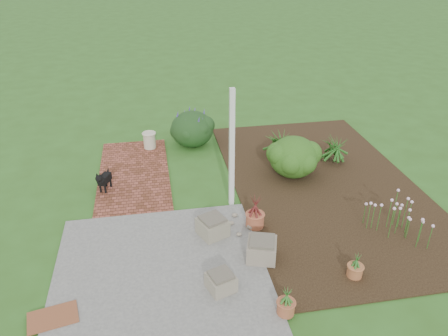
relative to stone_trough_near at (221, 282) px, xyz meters
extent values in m
plane|color=#2F5A1C|center=(0.33, 2.33, -0.17)|extent=(80.00, 80.00, 0.00)
cube|color=#62625F|center=(-0.92, 0.58, -0.15)|extent=(3.50, 3.50, 0.04)
cube|color=#5C2F1D|center=(-1.37, 4.08, -0.15)|extent=(1.60, 3.50, 0.04)
cube|color=black|center=(2.83, 2.83, -0.16)|extent=(4.00, 7.00, 0.03)
cube|color=white|center=(0.63, 2.43, 1.08)|extent=(0.10, 0.10, 2.50)
cube|color=gray|center=(0.00, 0.00, 0.00)|extent=(0.50, 0.50, 0.26)
cube|color=#7A6E5C|center=(0.81, 0.62, 0.03)|extent=(0.62, 0.62, 0.33)
cube|color=gray|center=(0.09, 1.42, 0.03)|extent=(0.63, 0.63, 0.32)
cube|color=brown|center=(-2.51, -0.16, -0.12)|extent=(0.78, 0.59, 0.02)
cube|color=black|center=(-1.96, 3.42, 0.13)|extent=(0.29, 0.40, 0.16)
cylinder|color=black|center=(-2.06, 3.32, -0.04)|extent=(0.04, 0.04, 0.18)
cylinder|color=black|center=(-1.96, 3.28, -0.04)|extent=(0.04, 0.04, 0.18)
cylinder|color=black|center=(-1.96, 3.56, -0.04)|extent=(0.04, 0.04, 0.18)
cylinder|color=black|center=(-1.86, 3.52, -0.04)|extent=(0.04, 0.04, 0.18)
sphere|color=black|center=(-2.05, 3.21, 0.26)|extent=(0.15, 0.15, 0.15)
cone|color=black|center=(-1.89, 3.60, 0.24)|extent=(0.10, 0.13, 0.14)
cylinder|color=beige|center=(-0.96, 5.37, 0.07)|extent=(0.41, 0.41, 0.41)
ellipsoid|color=#133D0A|center=(2.26, 3.38, 0.33)|extent=(1.39, 1.39, 0.95)
cylinder|color=#AD593A|center=(0.92, 1.55, 0.00)|extent=(0.38, 0.38, 0.28)
cylinder|color=#A96339|center=(2.20, -0.08, -0.04)|extent=(0.33, 0.33, 0.21)
cylinder|color=#A15636|center=(0.85, -0.65, -0.03)|extent=(0.30, 0.30, 0.22)
ellipsoid|color=black|center=(0.17, 5.45, 0.30)|extent=(1.36, 1.36, 0.95)
camera|label=1|loc=(-0.85, -5.07, 4.81)|focal=35.00mm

